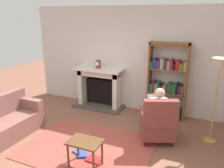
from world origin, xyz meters
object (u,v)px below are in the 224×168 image
bookshelf (167,83)px  armchair_reading (158,123)px  floor_lamp (219,72)px  seated_reader (158,111)px  side_table (85,145)px  sofa_floral (0,125)px  mantel_clock (98,64)px  fireplace (100,86)px

bookshelf → armchair_reading: bearing=-85.9°
bookshelf → floor_lamp: (1.07, -0.86, 0.57)m
armchair_reading → seated_reader: seated_reader is taller
armchair_reading → side_table: size_ratio=1.73×
armchair_reading → seated_reader: bearing=-90.0°
sofa_floral → armchair_reading: bearing=-67.0°
mantel_clock → floor_lamp: bearing=-14.0°
side_table → floor_lamp: (1.92, 1.69, 1.05)m
armchair_reading → floor_lamp: 1.49m
bookshelf → sofa_floral: bookshelf is taller
mantel_clock → side_table: mantel_clock is taller
fireplace → seated_reader: seated_reader is taller
seated_reader → sofa_floral: size_ratio=0.66×
mantel_clock → armchair_reading: size_ratio=0.22×
floor_lamp → seated_reader: bearing=-161.8°
floor_lamp → sofa_floral: bearing=-157.8°
sofa_floral → seated_reader: bearing=-64.9°
bookshelf → side_table: size_ratio=3.31×
seated_reader → side_table: (-0.89, -1.35, -0.22)m
mantel_clock → armchair_reading: 2.37m
bookshelf → sofa_floral: 3.84m
side_table → floor_lamp: 2.76m
fireplace → floor_lamp: floor_lamp is taller
fireplace → bookshelf: bookshelf is taller
fireplace → armchair_reading: fireplace is taller
bookshelf → floor_lamp: bearing=-38.6°
armchair_reading → floor_lamp: (0.98, 0.44, 1.03)m
side_table → mantel_clock: bearing=111.8°
seated_reader → sofa_floral: (-2.94, -1.28, -0.30)m
fireplace → bookshelf: (1.80, 0.04, 0.30)m
sofa_floral → floor_lamp: 4.42m
seated_reader → side_table: 1.64m
armchair_reading → sofa_floral: bearing=-0.9°
bookshelf → fireplace: bearing=-178.9°
mantel_clock → fireplace: bearing=86.8°
fireplace → sofa_floral: fireplace is taller
fireplace → mantel_clock: 0.64m
bookshelf → seated_reader: 1.22m
fireplace → sofa_floral: 2.68m
seated_reader → floor_lamp: bearing=175.8°
mantel_clock → sofa_floral: 2.72m
armchair_reading → fireplace: bearing=-56.0°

